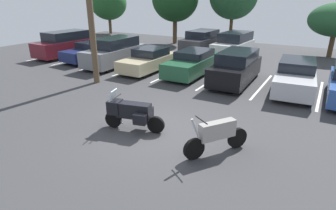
# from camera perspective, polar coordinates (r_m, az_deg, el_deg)

# --- Properties ---
(ground) EXTENTS (44.00, 44.00, 0.10)m
(ground) POSITION_cam_1_polar(r_m,az_deg,el_deg) (10.03, -3.22, -5.31)
(ground) COLOR #38383A
(motorcycle_touring) EXTENTS (2.21, 1.04, 1.44)m
(motorcycle_touring) POSITION_cam_1_polar(r_m,az_deg,el_deg) (9.81, -7.60, -1.45)
(motorcycle_touring) COLOR black
(motorcycle_touring) RESTS_ON ground
(motorcycle_second) EXTENTS (1.36, 1.91, 1.32)m
(motorcycle_second) POSITION_cam_1_polar(r_m,az_deg,el_deg) (8.42, 9.95, -6.10)
(motorcycle_second) COLOR black
(motorcycle_second) RESTS_ON ground
(parking_stripes) EXTENTS (24.82, 4.93, 0.01)m
(parking_stripes) POSITION_cam_1_polar(r_m,az_deg,el_deg) (16.81, 4.96, 6.00)
(parking_stripes) COLOR silver
(parking_stripes) RESTS_ON ground
(car_maroon) EXTENTS (2.08, 4.81, 1.95)m
(car_maroon) POSITION_cam_1_polar(r_m,az_deg,el_deg) (23.58, -20.39, 11.66)
(car_maroon) COLOR maroon
(car_maroon) RESTS_ON ground
(car_navy) EXTENTS (2.09, 4.85, 1.37)m
(car_navy) POSITION_cam_1_polar(r_m,az_deg,el_deg) (21.58, -15.02, 10.66)
(car_navy) COLOR navy
(car_navy) RESTS_ON ground
(car_grey) EXTENTS (2.02, 4.86, 1.89)m
(car_grey) POSITION_cam_1_polar(r_m,az_deg,el_deg) (19.47, -10.92, 10.64)
(car_grey) COLOR slate
(car_grey) RESTS_ON ground
(car_champagne) EXTENTS (1.83, 4.53, 1.42)m
(car_champagne) POSITION_cam_1_polar(r_m,az_deg,el_deg) (17.89, -3.93, 9.20)
(car_champagne) COLOR #C1B289
(car_champagne) RESTS_ON ground
(car_green) EXTENTS (1.82, 4.87, 1.46)m
(car_green) POSITION_cam_1_polar(r_m,az_deg,el_deg) (16.94, 5.13, 8.61)
(car_green) COLOR #235638
(car_green) RESTS_ON ground
(car_black) EXTENTS (1.87, 4.68, 1.74)m
(car_black) POSITION_cam_1_polar(r_m,az_deg,el_deg) (15.59, 13.81, 7.52)
(car_black) COLOR black
(car_black) RESTS_ON ground
(car_silver) EXTENTS (2.13, 4.90, 1.53)m
(car_silver) POSITION_cam_1_polar(r_m,az_deg,el_deg) (15.20, 24.73, 5.38)
(car_silver) COLOR #B7B7BC
(car_silver) RESTS_ON ground
(car_far_charcoal) EXTENTS (2.09, 4.40, 1.87)m
(car_far_charcoal) POSITION_cam_1_polar(r_m,az_deg,el_deg) (23.66, 6.86, 12.74)
(car_far_charcoal) COLOR #38383D
(car_far_charcoal) RESTS_ON ground
(car_far_white) EXTENTS (2.24, 4.58, 1.87)m
(car_far_white) POSITION_cam_1_polar(r_m,az_deg,el_deg) (22.73, 13.37, 11.98)
(car_far_white) COLOR white
(car_far_white) RESTS_ON ground
(tree_center) EXTENTS (4.44, 4.44, 5.71)m
(tree_center) POSITION_cam_1_polar(r_m,az_deg,el_deg) (37.33, -12.13, 19.81)
(tree_center) COLOR #4C3823
(tree_center) RESTS_ON ground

